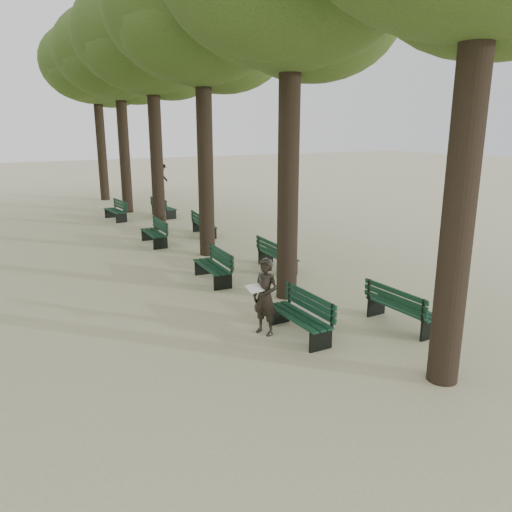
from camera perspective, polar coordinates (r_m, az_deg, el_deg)
ground at (r=9.88m, az=5.59°, el=-11.07°), size 120.00×120.00×0.00m
tree_central_2 at (r=16.99m, az=-6.25°, el=26.04°), size 6.00×6.00×9.95m
tree_central_3 at (r=21.59m, az=-11.96°, el=23.36°), size 6.00×6.00×9.95m
tree_central_4 at (r=26.34m, az=-15.51°, el=21.53°), size 6.00×6.00×9.95m
tree_central_5 at (r=31.17m, az=-17.92°, el=20.22°), size 6.00×6.00×9.95m
bench_left_0 at (r=10.53m, az=4.89°, el=-7.75°), size 0.59×1.81×0.92m
bench_left_1 at (r=14.12m, az=-5.00°, el=-1.88°), size 0.69×1.83×0.92m
bench_left_2 at (r=18.86m, az=-11.58°, el=2.10°), size 0.62×1.82×0.92m
bench_left_3 at (r=24.24m, az=-15.76°, el=4.60°), size 0.72×1.84×0.92m
bench_right_0 at (r=11.44m, az=16.32°, el=-6.46°), size 0.61×1.81×0.92m
bench_right_1 at (r=15.31m, az=2.44°, el=-0.52°), size 0.69×1.83×0.92m
bench_right_2 at (r=20.14m, az=-5.93°, el=3.11°), size 0.78×1.86×0.92m
bench_right_3 at (r=24.61m, az=-10.47°, el=5.05°), size 0.76×1.85×0.92m
man_with_map at (r=10.43m, az=1.07°, el=-4.68°), size 0.71×0.73×1.65m
pedestrian_b at (r=33.85m, az=-10.71°, el=8.77°), size 1.18×1.08×1.89m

